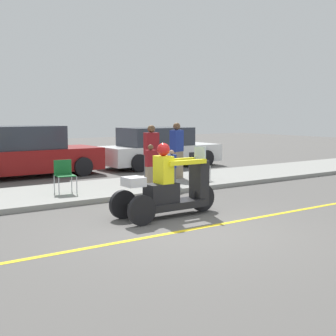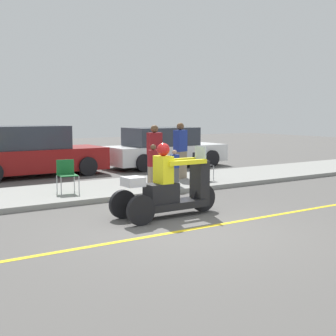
{
  "view_description": "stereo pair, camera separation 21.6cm",
  "coord_description": "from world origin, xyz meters",
  "px_view_note": "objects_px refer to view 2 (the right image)",
  "views": [
    {
      "loc": [
        -5.04,
        -6.53,
        2.1
      ],
      "look_at": [
        0.31,
        1.12,
        1.0
      ],
      "focal_mm": 50.0,
      "sensor_mm": 36.0,
      "label": 1
    },
    {
      "loc": [
        -4.87,
        -6.65,
        2.1
      ],
      "look_at": [
        0.31,
        1.12,
        1.0
      ],
      "focal_mm": 50.0,
      "sensor_mm": 36.0,
      "label": 2
    }
  ],
  "objects_px": {
    "spectator_near_curb": "(153,167)",
    "spectator_far_back": "(155,155)",
    "spectator_with_child": "(180,152)",
    "folding_chair_curbside": "(201,163)",
    "folding_chair_set_back": "(67,173)",
    "parked_car_lot_center": "(164,148)",
    "spectator_end_of_line": "(175,168)",
    "parked_car_lot_far": "(30,153)",
    "motorcycle_trike": "(169,191)"
  },
  "relations": [
    {
      "from": "motorcycle_trike",
      "to": "folding_chair_curbside",
      "type": "height_order",
      "value": "motorcycle_trike"
    },
    {
      "from": "folding_chair_set_back",
      "to": "parked_car_lot_center",
      "type": "height_order",
      "value": "parked_car_lot_center"
    },
    {
      "from": "spectator_far_back",
      "to": "spectator_end_of_line",
      "type": "height_order",
      "value": "spectator_far_back"
    },
    {
      "from": "spectator_end_of_line",
      "to": "folding_chair_curbside",
      "type": "relative_size",
      "value": 1.18
    },
    {
      "from": "spectator_far_back",
      "to": "folding_chair_set_back",
      "type": "bearing_deg",
      "value": -175.28
    },
    {
      "from": "spectator_far_back",
      "to": "folding_chair_set_back",
      "type": "xyz_separation_m",
      "value": [
        -2.72,
        -0.22,
        -0.29
      ]
    },
    {
      "from": "spectator_far_back",
      "to": "folding_chair_curbside",
      "type": "distance_m",
      "value": 1.5
    },
    {
      "from": "spectator_near_curb",
      "to": "folding_chair_set_back",
      "type": "relative_size",
      "value": 1.4
    },
    {
      "from": "folding_chair_set_back",
      "to": "motorcycle_trike",
      "type": "bearing_deg",
      "value": -74.13
    },
    {
      "from": "spectator_end_of_line",
      "to": "parked_car_lot_far",
      "type": "xyz_separation_m",
      "value": [
        -2.47,
        4.85,
        0.2
      ]
    },
    {
      "from": "parked_car_lot_far",
      "to": "folding_chair_set_back",
      "type": "bearing_deg",
      "value": -96.15
    },
    {
      "from": "motorcycle_trike",
      "to": "parked_car_lot_far",
      "type": "height_order",
      "value": "parked_car_lot_far"
    },
    {
      "from": "folding_chair_curbside",
      "to": "parked_car_lot_far",
      "type": "distance_m",
      "value": 5.79
    },
    {
      "from": "folding_chair_curbside",
      "to": "spectator_near_curb",
      "type": "bearing_deg",
      "value": -169.35
    },
    {
      "from": "motorcycle_trike",
      "to": "spectator_far_back",
      "type": "xyz_separation_m",
      "value": [
        1.81,
        3.43,
        0.38
      ]
    },
    {
      "from": "folding_chair_curbside",
      "to": "motorcycle_trike",
      "type": "bearing_deg",
      "value": -136.0
    },
    {
      "from": "spectator_near_curb",
      "to": "spectator_far_back",
      "type": "relative_size",
      "value": 0.7
    },
    {
      "from": "motorcycle_trike",
      "to": "spectator_near_curb",
      "type": "distance_m",
      "value": 3.11
    },
    {
      "from": "spectator_far_back",
      "to": "parked_car_lot_center",
      "type": "relative_size",
      "value": 0.34
    },
    {
      "from": "spectator_with_child",
      "to": "folding_chair_curbside",
      "type": "bearing_deg",
      "value": -65.21
    },
    {
      "from": "spectator_end_of_line",
      "to": "folding_chair_curbside",
      "type": "bearing_deg",
      "value": 17.68
    },
    {
      "from": "spectator_with_child",
      "to": "folding_chair_curbside",
      "type": "height_order",
      "value": "spectator_with_child"
    },
    {
      "from": "spectator_near_curb",
      "to": "parked_car_lot_far",
      "type": "height_order",
      "value": "parked_car_lot_far"
    },
    {
      "from": "spectator_end_of_line",
      "to": "folding_chair_curbside",
      "type": "xyz_separation_m",
      "value": [
        1.22,
        0.39,
        0.04
      ]
    },
    {
      "from": "folding_chair_curbside",
      "to": "parked_car_lot_center",
      "type": "distance_m",
      "value": 4.57
    },
    {
      "from": "spectator_near_curb",
      "to": "parked_car_lot_center",
      "type": "xyz_separation_m",
      "value": [
        3.41,
        4.66,
        0.05
      ]
    },
    {
      "from": "parked_car_lot_center",
      "to": "parked_car_lot_far",
      "type": "bearing_deg",
      "value": 178.3
    },
    {
      "from": "motorcycle_trike",
      "to": "parked_car_lot_center",
      "type": "relative_size",
      "value": 0.49
    },
    {
      "from": "motorcycle_trike",
      "to": "folding_chair_curbside",
      "type": "bearing_deg",
      "value": 44.0
    },
    {
      "from": "spectator_near_curb",
      "to": "spectator_end_of_line",
      "type": "height_order",
      "value": "spectator_near_curb"
    },
    {
      "from": "spectator_near_curb",
      "to": "folding_chair_set_back",
      "type": "distance_m",
      "value": 2.32
    },
    {
      "from": "spectator_with_child",
      "to": "spectator_far_back",
      "type": "bearing_deg",
      "value": -162.71
    },
    {
      "from": "motorcycle_trike",
      "to": "spectator_far_back",
      "type": "distance_m",
      "value": 3.9
    },
    {
      "from": "spectator_near_curb",
      "to": "folding_chair_curbside",
      "type": "relative_size",
      "value": 1.4
    },
    {
      "from": "folding_chair_set_back",
      "to": "parked_car_lot_far",
      "type": "height_order",
      "value": "parked_car_lot_far"
    },
    {
      "from": "spectator_with_child",
      "to": "spectator_end_of_line",
      "type": "distance_m",
      "value": 1.43
    },
    {
      "from": "spectator_with_child",
      "to": "folding_chair_curbside",
      "type": "distance_m",
      "value": 0.78
    },
    {
      "from": "parked_car_lot_far",
      "to": "spectator_end_of_line",
      "type": "bearing_deg",
      "value": -63.0
    },
    {
      "from": "motorcycle_trike",
      "to": "folding_chair_set_back",
      "type": "bearing_deg",
      "value": 105.87
    },
    {
      "from": "parked_car_lot_far",
      "to": "parked_car_lot_center",
      "type": "relative_size",
      "value": 0.99
    },
    {
      "from": "spectator_with_child",
      "to": "parked_car_lot_far",
      "type": "height_order",
      "value": "spectator_with_child"
    },
    {
      "from": "parked_car_lot_far",
      "to": "spectator_with_child",
      "type": "bearing_deg",
      "value": -48.34
    },
    {
      "from": "motorcycle_trike",
      "to": "spectator_end_of_line",
      "type": "xyz_separation_m",
      "value": [
        2.03,
        2.75,
        0.05
      ]
    },
    {
      "from": "spectator_with_child",
      "to": "spectator_far_back",
      "type": "distance_m",
      "value": 1.2
    },
    {
      "from": "motorcycle_trike",
      "to": "parked_car_lot_far",
      "type": "distance_m",
      "value": 7.62
    },
    {
      "from": "spectator_with_child",
      "to": "spectator_end_of_line",
      "type": "height_order",
      "value": "spectator_with_child"
    },
    {
      "from": "folding_chair_curbside",
      "to": "parked_car_lot_center",
      "type": "height_order",
      "value": "parked_car_lot_center"
    },
    {
      "from": "parked_car_lot_far",
      "to": "parked_car_lot_center",
      "type": "xyz_separation_m",
      "value": [
        5.21,
        -0.15,
        -0.06
      ]
    },
    {
      "from": "spectator_end_of_line",
      "to": "folding_chair_set_back",
      "type": "xyz_separation_m",
      "value": [
        -2.94,
        0.45,
        0.04
      ]
    },
    {
      "from": "spectator_with_child",
      "to": "parked_car_lot_center",
      "type": "height_order",
      "value": "spectator_with_child"
    }
  ]
}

